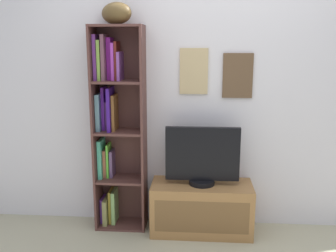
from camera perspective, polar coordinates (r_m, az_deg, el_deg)
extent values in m
cube|color=silver|center=(3.33, 4.17, 6.60)|extent=(4.80, 0.06, 2.58)
cube|color=tan|center=(3.28, 3.89, 8.19)|extent=(0.24, 0.02, 0.39)
cube|color=#CCAE9A|center=(3.27, 3.89, 8.18)|extent=(0.19, 0.01, 0.34)
cube|color=brown|center=(3.30, 10.40, 7.42)|extent=(0.25, 0.02, 0.38)
cube|color=#A598B8|center=(3.30, 10.41, 7.41)|extent=(0.20, 0.01, 0.33)
cube|color=#53312C|center=(3.35, -10.75, -0.62)|extent=(0.02, 0.27, 1.77)
cube|color=#53312C|center=(3.26, -3.64, -0.76)|extent=(0.02, 0.27, 1.77)
cube|color=#53312C|center=(3.42, -6.81, -0.19)|extent=(0.44, 0.01, 1.77)
cube|color=#53312C|center=(3.60, -6.85, -14.36)|extent=(0.40, 0.26, 0.02)
cube|color=#53312C|center=(3.43, -7.04, -7.90)|extent=(0.40, 0.26, 0.02)
cube|color=#53312C|center=(3.30, -7.24, -0.86)|extent=(0.40, 0.26, 0.02)
cube|color=#53312C|center=(3.23, -7.45, 6.62)|extent=(0.40, 0.26, 0.02)
cube|color=#53312C|center=(3.21, -7.68, 14.66)|extent=(0.40, 0.26, 0.02)
cube|color=#6835A0|center=(3.62, -9.63, -12.10)|extent=(0.03, 0.16, 0.23)
cube|color=olive|center=(3.59, -9.14, -12.27)|extent=(0.04, 0.21, 0.23)
cube|color=olive|center=(3.59, -8.47, -11.63)|extent=(0.02, 0.17, 0.30)
cube|color=#84B164|center=(3.58, -7.97, -11.73)|extent=(0.03, 0.18, 0.30)
cube|color=#4EBC97|center=(3.44, -9.92, -4.73)|extent=(0.03, 0.19, 0.34)
cube|color=#98523A|center=(3.46, -9.27, -5.42)|extent=(0.03, 0.15, 0.25)
cube|color=#64C738|center=(3.45, -8.85, -5.04)|extent=(0.02, 0.15, 0.30)
cube|color=#61466D|center=(3.45, -8.35, -5.51)|extent=(0.03, 0.14, 0.24)
cube|color=slate|center=(3.33, -10.18, 2.11)|extent=(0.04, 0.19, 0.32)
cube|color=#5E2094|center=(3.35, -9.51, 2.65)|extent=(0.03, 0.14, 0.37)
cube|color=#401F51|center=(3.35, -8.93, 1.59)|extent=(0.03, 0.14, 0.25)
cube|color=#361579|center=(3.29, -8.58, 2.55)|extent=(0.03, 0.22, 0.37)
cube|color=brown|center=(3.31, -7.97, 2.05)|extent=(0.02, 0.18, 0.31)
cube|color=#662E7E|center=(3.28, -10.57, 10.07)|extent=(0.03, 0.20, 0.38)
cube|color=olive|center=(3.27, -9.99, 9.69)|extent=(0.03, 0.21, 0.33)
cube|color=brown|center=(3.26, -9.40, 10.09)|extent=(0.03, 0.21, 0.38)
cube|color=#771A7E|center=(3.28, -8.62, 9.92)|extent=(0.04, 0.14, 0.35)
cube|color=purple|center=(3.26, -8.05, 9.55)|extent=(0.02, 0.17, 0.31)
cube|color=#5E1C17|center=(3.26, -7.60, 9.66)|extent=(0.02, 0.17, 0.32)
cube|color=#774090|center=(3.24, -7.16, 8.91)|extent=(0.02, 0.21, 0.24)
ellipsoid|color=brown|center=(3.22, -7.74, 16.39)|extent=(0.34, 0.31, 0.18)
cube|color=#996B3B|center=(3.40, 5.02, -12.09)|extent=(0.87, 0.38, 0.44)
cube|color=brown|center=(3.24, 5.05, -13.44)|extent=(0.78, 0.01, 0.28)
cylinder|color=black|center=(3.31, 5.10, -8.34)|extent=(0.22, 0.22, 0.04)
cube|color=black|center=(3.23, 5.18, -4.17)|extent=(0.63, 0.04, 0.46)
cube|color=white|center=(3.22, 5.19, -4.24)|extent=(0.59, 0.01, 0.42)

